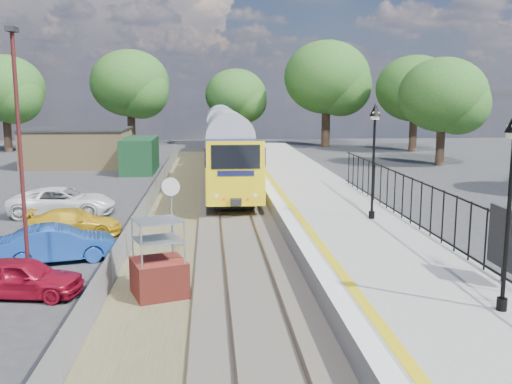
{
  "coord_description": "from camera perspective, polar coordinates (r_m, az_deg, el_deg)",
  "views": [
    {
      "loc": [
        -1.18,
        -16.02,
        5.81
      ],
      "look_at": [
        0.64,
        6.3,
        2.0
      ],
      "focal_mm": 40.0,
      "sensor_mm": 36.0,
      "label": 1
    }
  ],
  "objects": [
    {
      "name": "carpark_lamp",
      "position": [
        18.0,
        -22.55,
        4.29
      ],
      "size": [
        0.25,
        0.5,
        7.71
      ],
      "color": "#441716",
      "rests_on": "ground"
    },
    {
      "name": "train",
      "position": [
        46.46,
        -3.22,
        5.36
      ],
      "size": [
        2.82,
        40.83,
        3.51
      ],
      "color": "yellow",
      "rests_on": "ground"
    },
    {
      "name": "track_bed",
      "position": [
        26.33,
        -3.03,
        -2.9
      ],
      "size": [
        5.9,
        80.0,
        0.29
      ],
      "color": "#473F38",
      "rests_on": "ground"
    },
    {
      "name": "car_white",
      "position": [
        29.28,
        -18.79,
        -0.93
      ],
      "size": [
        5.01,
        2.32,
        1.39
      ],
      "primitive_type": "imported",
      "rotation": [
        0.0,
        0.0,
        1.57
      ],
      "color": "white",
      "rests_on": "ground"
    },
    {
      "name": "platform_edge",
      "position": [
        24.74,
        3.13,
        -1.79
      ],
      "size": [
        0.9,
        70.0,
        0.01
      ],
      "color": "silver",
      "rests_on": "platform"
    },
    {
      "name": "palisade_fence",
      "position": [
        20.22,
        17.91,
        -2.15
      ],
      "size": [
        0.12,
        26.0,
        2.0
      ],
      "color": "black",
      "rests_on": "platform"
    },
    {
      "name": "wire_fence",
      "position": [
        28.66,
        -10.65,
        -0.99
      ],
      "size": [
        0.06,
        52.0,
        1.2
      ],
      "color": "#999EA3",
      "rests_on": "ground"
    },
    {
      "name": "victorian_lamp_south",
      "position": [
        13.84,
        24.26,
        2.54
      ],
      "size": [
        0.44,
        0.44,
        4.6
      ],
      "color": "black",
      "rests_on": "platform"
    },
    {
      "name": "tree_line",
      "position": [
        58.08,
        -2.17,
        10.43
      ],
      "size": [
        56.8,
        43.8,
        11.88
      ],
      "color": "#332319",
      "rests_on": "ground"
    },
    {
      "name": "victorian_lamp_north",
      "position": [
        23.01,
        11.76,
        5.69
      ],
      "size": [
        0.44,
        0.44,
        4.6
      ],
      "color": "black",
      "rests_on": "platform"
    },
    {
      "name": "outbuilding",
      "position": [
        48.41,
        -16.3,
        4.19
      ],
      "size": [
        10.8,
        10.1,
        3.12
      ],
      "color": "#998356",
      "rests_on": "ground"
    },
    {
      "name": "platform",
      "position": [
        25.19,
        7.78,
        -2.72
      ],
      "size": [
        5.0,
        70.0,
        0.9
      ],
      "primitive_type": "cube",
      "color": "gray",
      "rests_on": "ground"
    },
    {
      "name": "car_red",
      "position": [
        18.07,
        -22.31,
        -7.9
      ],
      "size": [
        3.61,
        1.9,
        1.17
      ],
      "primitive_type": "imported",
      "rotation": [
        0.0,
        0.0,
        1.42
      ],
      "color": "maroon",
      "rests_on": "ground"
    },
    {
      "name": "car_yellow",
      "position": [
        25.05,
        -17.69,
        -2.9
      ],
      "size": [
        3.88,
        1.61,
        1.12
      ],
      "primitive_type": "imported",
      "rotation": [
        0.0,
        0.0,
        1.58
      ],
      "color": "gold",
      "rests_on": "ground"
    },
    {
      "name": "car_blue",
      "position": [
        21.32,
        -19.14,
        -4.9
      ],
      "size": [
        4.16,
        2.34,
        1.3
      ],
      "primitive_type": "imported",
      "rotation": [
        0.0,
        0.0,
        1.83
      ],
      "color": "#1A45A0",
      "rests_on": "ground"
    },
    {
      "name": "speed_sign",
      "position": [
        19.47,
        -8.48,
        -1.34
      ],
      "size": [
        0.62,
        0.15,
        3.09
      ],
      "rotation": [
        0.0,
        0.0,
        -0.18
      ],
      "color": "#999EA3",
      "rests_on": "ground"
    },
    {
      "name": "ground",
      "position": [
        17.08,
        -0.44,
        -10.22
      ],
      "size": [
        120.0,
        120.0,
        0.0
      ],
      "primitive_type": "plane",
      "color": "#2D2D30",
      "rests_on": "ground"
    },
    {
      "name": "brick_plinth",
      "position": [
        16.81,
        -9.72,
        -6.7
      ],
      "size": [
        1.83,
        1.83,
        2.33
      ],
      "rotation": [
        0.0,
        0.0,
        0.33
      ],
      "color": "maroon",
      "rests_on": "ground"
    }
  ]
}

